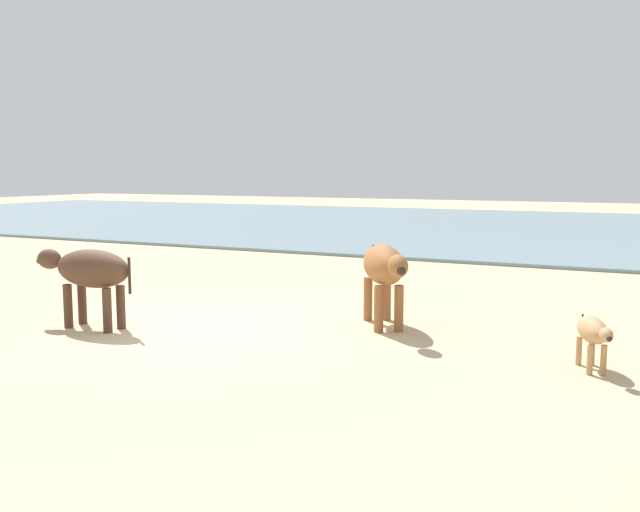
{
  "coord_description": "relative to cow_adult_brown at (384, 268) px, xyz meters",
  "views": [
    {
      "loc": [
        5.25,
        -7.43,
        2.05
      ],
      "look_at": [
        0.17,
        3.07,
        0.6
      ],
      "focal_mm": 38.67,
      "sensor_mm": 36.0,
      "label": 1
    }
  ],
  "objects": [
    {
      "name": "cow_second_adult_dark",
      "position": [
        -3.44,
        -1.72,
        -0.03
      ],
      "size": [
        1.61,
        0.46,
        1.04
      ],
      "rotation": [
        0.0,
        0.0,
        3.15
      ],
      "color": "#4C3323",
      "rests_on": "ground"
    },
    {
      "name": "calf_near_tan",
      "position": [
        2.64,
        -0.96,
        -0.38
      ],
      "size": [
        0.48,
        0.83,
        0.56
      ],
      "rotation": [
        0.0,
        0.0,
        5.1
      ],
      "color": "tan",
      "rests_on": "ground"
    },
    {
      "name": "cow_adult_brown",
      "position": [
        0.0,
        0.0,
        0.0
      ],
      "size": [
        1.17,
        1.53,
        1.09
      ],
      "rotation": [
        0.0,
        0.0,
        5.29
      ],
      "color": "brown",
      "rests_on": "ground"
    },
    {
      "name": "ground",
      "position": [
        -2.13,
        -0.95,
        -0.78
      ],
      "size": [
        80.0,
        80.0,
        0.0
      ],
      "primitive_type": "plane",
      "color": "tan"
    },
    {
      "name": "sea_water",
      "position": [
        -2.13,
        16.57,
        -0.74
      ],
      "size": [
        60.0,
        20.0,
        0.08
      ],
      "primitive_type": "cube",
      "color": "slate",
      "rests_on": "ground"
    }
  ]
}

